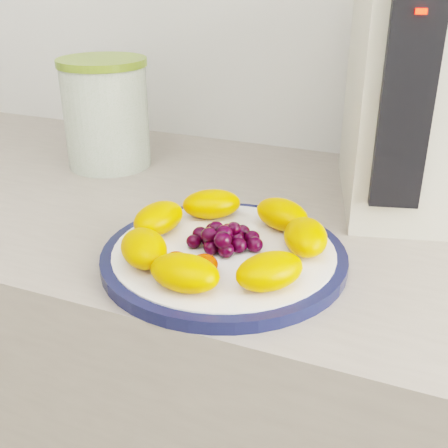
% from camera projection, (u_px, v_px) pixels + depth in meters
% --- Properties ---
extents(counter, '(3.50, 0.60, 0.90)m').
position_uv_depth(counter, '(233.00, 436.00, 1.01)').
color(counter, gray).
rests_on(counter, floor).
extents(cabinet_face, '(3.48, 0.58, 0.84)m').
position_uv_depth(cabinet_face, '(232.00, 448.00, 1.02)').
color(cabinet_face, '#967152').
rests_on(cabinet_face, floor).
extents(plate_rim, '(0.29, 0.29, 0.01)m').
position_uv_depth(plate_rim, '(224.00, 257.00, 0.66)').
color(plate_rim, '#10153A').
rests_on(plate_rim, counter).
extents(plate_face, '(0.26, 0.26, 0.02)m').
position_uv_depth(plate_face, '(224.00, 256.00, 0.66)').
color(plate_face, white).
rests_on(plate_face, counter).
extents(canister, '(0.18, 0.18, 0.17)m').
position_uv_depth(canister, '(107.00, 117.00, 0.94)').
color(canister, '#2B590E').
rests_on(canister, counter).
extents(canister_lid, '(0.19, 0.19, 0.01)m').
position_uv_depth(canister_lid, '(102.00, 62.00, 0.91)').
color(canister_lid, olive).
rests_on(canister_lid, canister).
extents(appliance_body, '(0.26, 0.32, 0.34)m').
position_uv_depth(appliance_body, '(427.00, 83.00, 0.76)').
color(appliance_body, beige).
rests_on(appliance_body, counter).
extents(appliance_panel, '(0.06, 0.03, 0.26)m').
position_uv_depth(appliance_panel, '(406.00, 102.00, 0.64)').
color(appliance_panel, black).
rests_on(appliance_panel, appliance_body).
extents(appliance_led, '(0.01, 0.01, 0.01)m').
position_uv_depth(appliance_led, '(421.00, 11.00, 0.59)').
color(appliance_led, '#FF0C05').
rests_on(appliance_led, appliance_panel).
extents(fruit_plate, '(0.25, 0.24, 0.04)m').
position_uv_depth(fruit_plate, '(221.00, 237.00, 0.65)').
color(fruit_plate, '#FF8000').
rests_on(fruit_plate, plate_face).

